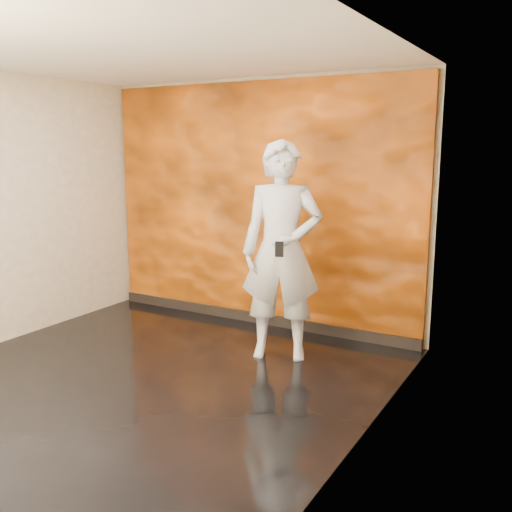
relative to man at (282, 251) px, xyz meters
name	(u,v)px	position (x,y,z in m)	size (l,w,h in m)	color
room	(143,224)	(-0.76, -1.11, 0.34)	(4.02, 4.02, 2.81)	black
feature_wall	(257,206)	(-0.76, 0.85, 0.32)	(3.90, 0.06, 2.75)	orange
baseboard	(255,317)	(-0.76, 0.81, -1.00)	(3.90, 0.04, 0.12)	black
man	(282,251)	(0.00, 0.00, 0.00)	(0.77, 0.51, 2.11)	#AAAFBA
phone	(279,249)	(0.11, -0.27, 0.07)	(0.08, 0.02, 0.14)	black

